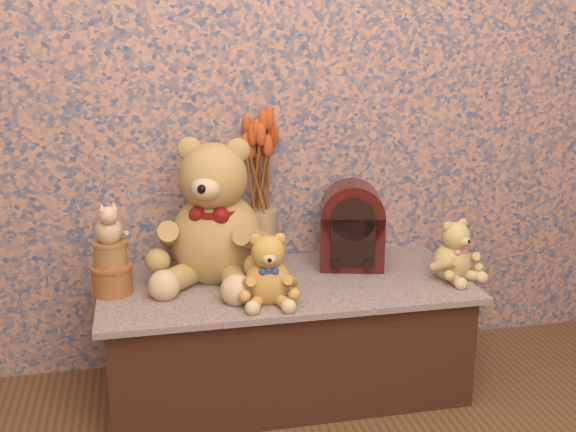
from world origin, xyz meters
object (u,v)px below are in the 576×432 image
cathedral_radio (352,225)px  cat_figurine (108,221)px  ceramic_vase (261,236)px  biscuit_tin_lower (112,280)px  teddy_medium (268,265)px  teddy_small (453,247)px  teddy_large (216,204)px

cathedral_radio → cat_figurine: (-0.82, -0.09, 0.09)m
ceramic_vase → biscuit_tin_lower: (-0.51, -0.19, -0.05)m
teddy_medium → biscuit_tin_lower: bearing=166.8°
teddy_small → cathedral_radio: size_ratio=0.72×
teddy_medium → biscuit_tin_lower: teddy_medium is taller
ceramic_vase → biscuit_tin_lower: size_ratio=1.55×
cathedral_radio → teddy_small: bearing=-17.3°
teddy_large → cat_figurine: teddy_large is taller
cat_figurine → biscuit_tin_lower: bearing=0.0°
teddy_medium → teddy_small: 0.65m
teddy_medium → biscuit_tin_lower: (-0.47, 0.16, -0.07)m
cathedral_radio → biscuit_tin_lower: 0.83m
teddy_medium → biscuit_tin_lower: 0.50m
biscuit_tin_lower → cat_figurine: bearing=0.0°
teddy_small → cathedral_radio: (-0.30, 0.18, 0.04)m
ceramic_vase → biscuit_tin_lower: bearing=-159.5°
teddy_large → teddy_medium: (0.13, -0.24, -0.14)m
teddy_small → cat_figurine: 1.13m
cat_figurine → teddy_small: bearing=-11.6°
cathedral_radio → ceramic_vase: 0.33m
cathedral_radio → biscuit_tin_lower: cathedral_radio is taller
teddy_medium → teddy_small: (0.64, 0.07, -0.01)m
teddy_large → biscuit_tin_lower: (-0.34, -0.08, -0.21)m
teddy_medium → ceramic_vase: 0.36m
teddy_medium → cat_figurine: 0.51m
cathedral_radio → cat_figurine: cat_figurine is taller
ceramic_vase → cat_figurine: size_ratio=1.42×
teddy_large → ceramic_vase: (0.17, 0.11, -0.16)m
teddy_small → cathedral_radio: cathedral_radio is taller
cat_figurine → teddy_large: bearing=6.4°
cathedral_radio → cat_figurine: bearing=-159.4°
teddy_large → biscuit_tin_lower: bearing=-145.1°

